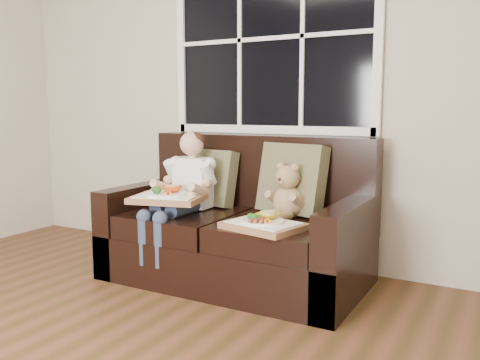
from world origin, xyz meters
The scene contains 8 objects.
window_back centered at (0.13, 2.48, 1.65)m, with size 1.62×0.04×1.37m.
loveseat centered at (0.13, 2.02, 0.31)m, with size 1.70×0.92×0.96m.
pillow_left centered at (-0.19, 2.17, 0.65)m, with size 0.42×0.24×0.41m.
pillow_right centered at (0.45, 2.17, 0.68)m, with size 0.50×0.30×0.48m.
child centered at (-0.23, 1.90, 0.64)m, with size 0.37×0.59×0.83m.
teddy_bear centered at (0.47, 2.05, 0.60)m, with size 0.24×0.29×0.37m.
tray_left centered at (-0.24, 1.71, 0.58)m, with size 0.52×0.44×0.10m.
tray_right centered at (0.48, 1.68, 0.48)m, with size 0.50×0.42×0.10m.
Camera 1 is at (1.77, -0.92, 1.15)m, focal length 38.00 mm.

